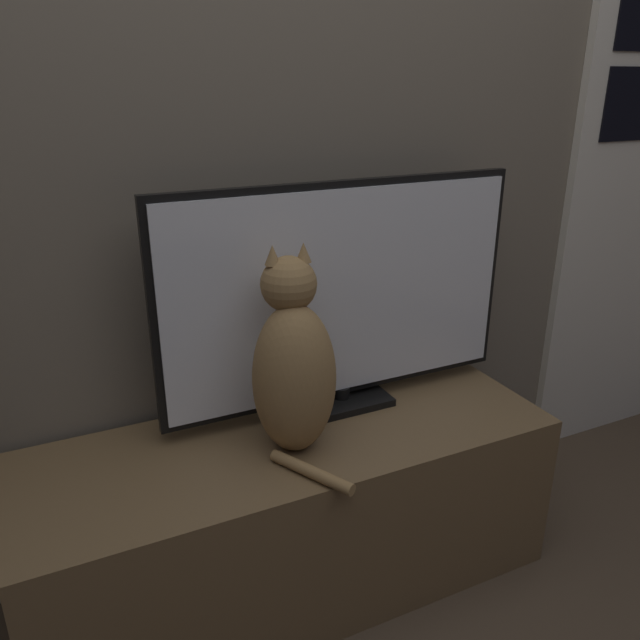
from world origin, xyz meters
The scene contains 4 objects.
wall_back centered at (0.00, 1.22, 1.30)m, with size 4.80×0.05×2.60m.
tv_stand centered at (0.00, 0.94, 0.23)m, with size 1.34×0.47×0.46m.
tv centered at (0.19, 1.05, 0.77)m, with size 0.99×0.15×0.61m.
cat centered at (-0.01, 0.91, 0.67)m, with size 0.22×0.34×0.50m.
Camera 1 is at (-0.52, -0.31, 1.30)m, focal length 35.00 mm.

